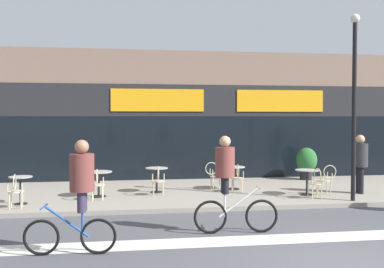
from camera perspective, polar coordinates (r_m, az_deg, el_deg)
name	(u,v)px	position (r m, az deg, el deg)	size (l,w,h in m)	color
ground_plane	(347,265)	(8.18, 19.10, -15.47)	(120.00, 120.00, 0.00)	#4C4C51
sidewalk_slab	(238,191)	(14.81, 5.84, -7.25)	(40.00, 5.50, 0.12)	gray
storefront_facade	(210,117)	(19.21, 2.36, 2.17)	(40.00, 4.06, 5.01)	#7F6656
bike_lane_stripe	(306,238)	(9.67, 14.26, -12.66)	(36.00, 0.70, 0.01)	silver
bistro_table_0	(21,185)	(13.01, -20.93, -6.04)	(0.61, 0.61, 0.75)	black
bistro_table_1	(99,178)	(13.59, -11.77, -5.55)	(0.79, 0.79, 0.75)	black
bistro_table_2	(157,175)	(14.13, -4.51, -5.19)	(0.70, 0.70, 0.78)	black
bistro_table_3	(233,173)	(14.75, 5.22, -4.94)	(0.78, 0.78, 0.75)	black
bistro_table_4	(307,177)	(14.02, 14.41, -5.31)	(0.71, 0.71, 0.77)	black
cafe_chair_0_near	(15,189)	(12.41, -21.52, -6.49)	(0.43, 0.59, 0.90)	beige
cafe_chair_1_near	(97,182)	(12.97, -11.93, -6.03)	(0.41, 0.58, 0.90)	beige
cafe_chair_2_near	(158,179)	(13.52, -4.32, -5.67)	(0.41, 0.58, 0.90)	beige
cafe_chair_3_near	(237,176)	(14.15, 5.79, -5.32)	(0.44, 0.59, 0.90)	beige
cafe_chair_3_side	(214,174)	(14.62, 2.83, -5.08)	(0.58, 0.42, 0.90)	beige
cafe_chair_4_near	(316,181)	(13.46, 15.47, -5.77)	(0.42, 0.58, 0.90)	beige
cafe_chair_4_side	(327,178)	(14.27, 16.74, -5.34)	(0.58, 0.42, 0.90)	beige
planter_pot	(307,162)	(17.55, 14.34, -3.48)	(0.79, 0.79, 1.21)	#232326
lamp_post	(354,93)	(13.38, 19.90, 4.86)	(0.26, 0.26, 5.23)	black
cyclist_0	(79,187)	(8.29, -14.13, -6.58)	(1.65, 0.52, 2.06)	black
cyclist_2	(228,179)	(9.56, 4.65, -5.73)	(1.81, 0.50, 2.07)	black
pedestrian_near_end	(360,159)	(14.81, 20.56, -2.95)	(0.50, 0.50, 1.81)	black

